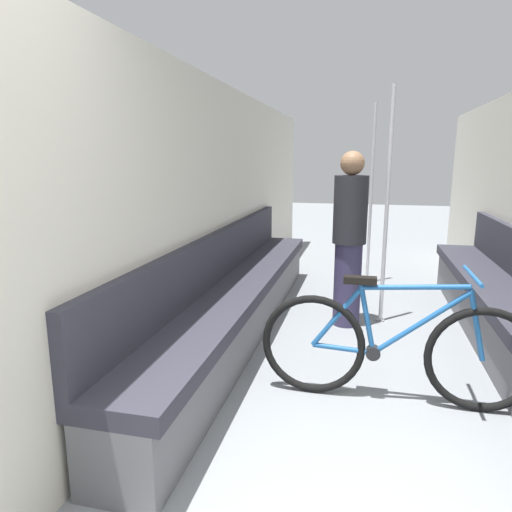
{
  "coord_description": "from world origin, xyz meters",
  "views": [
    {
      "loc": [
        -0.06,
        -0.8,
        1.51
      ],
      "look_at": [
        -1.19,
        3.95,
        0.46
      ],
      "focal_mm": 32.0,
      "sensor_mm": 36.0,
      "label": 1
    }
  ],
  "objects_px": {
    "grab_pole_near": "(387,212)",
    "passenger_standing": "(349,238)",
    "bench_seat_row_left": "(239,300)",
    "bicycle": "(394,349)",
    "grab_pole_far": "(371,199)"
  },
  "relations": [
    {
      "from": "bicycle",
      "to": "passenger_standing",
      "type": "height_order",
      "value": "passenger_standing"
    },
    {
      "from": "bicycle",
      "to": "bench_seat_row_left",
      "type": "bearing_deg",
      "value": 147.66
    },
    {
      "from": "bicycle",
      "to": "grab_pole_far",
      "type": "xyz_separation_m",
      "value": [
        -0.15,
        2.87,
        0.69
      ]
    },
    {
      "from": "grab_pole_far",
      "to": "passenger_standing",
      "type": "xyz_separation_m",
      "value": [
        -0.19,
        -1.53,
        -0.23
      ]
    },
    {
      "from": "grab_pole_near",
      "to": "passenger_standing",
      "type": "bearing_deg",
      "value": -152.79
    },
    {
      "from": "bicycle",
      "to": "passenger_standing",
      "type": "distance_m",
      "value": 1.46
    },
    {
      "from": "bench_seat_row_left",
      "to": "grab_pole_near",
      "type": "bearing_deg",
      "value": 26.53
    },
    {
      "from": "grab_pole_near",
      "to": "bench_seat_row_left",
      "type": "bearing_deg",
      "value": -153.47
    },
    {
      "from": "grab_pole_near",
      "to": "passenger_standing",
      "type": "xyz_separation_m",
      "value": [
        -0.32,
        -0.16,
        -0.23
      ]
    },
    {
      "from": "bicycle",
      "to": "passenger_standing",
      "type": "relative_size",
      "value": 1.06
    },
    {
      "from": "bench_seat_row_left",
      "to": "grab_pole_near",
      "type": "relative_size",
      "value": 2.01
    },
    {
      "from": "bench_seat_row_left",
      "to": "passenger_standing",
      "type": "height_order",
      "value": "passenger_standing"
    },
    {
      "from": "grab_pole_far",
      "to": "bicycle",
      "type": "bearing_deg",
      "value": -86.98
    },
    {
      "from": "grab_pole_far",
      "to": "passenger_standing",
      "type": "distance_m",
      "value": 1.56
    },
    {
      "from": "grab_pole_near",
      "to": "passenger_standing",
      "type": "relative_size",
      "value": 1.36
    }
  ]
}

